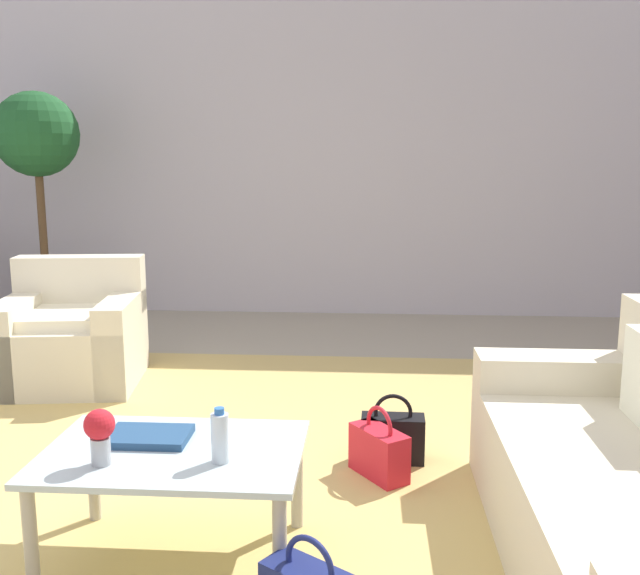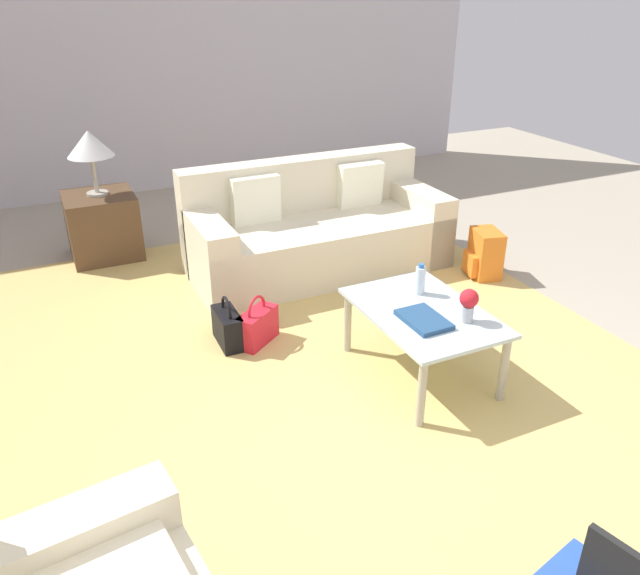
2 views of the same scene
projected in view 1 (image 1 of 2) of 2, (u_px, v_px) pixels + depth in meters
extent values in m
plane|color=#A89E89|center=(121.00, 496.00, 3.27)|extent=(12.00, 12.00, 0.00)
cube|color=silver|center=(256.00, 156.00, 6.98)|extent=(10.24, 0.12, 3.10)
cube|color=tan|center=(257.00, 480.00, 3.43)|extent=(5.20, 4.40, 0.01)
cube|color=beige|center=(571.00, 417.00, 3.42)|extent=(0.91, 0.24, 0.61)
cube|color=beige|center=(72.00, 353.00, 4.87)|extent=(0.99, 0.95, 0.44)
cube|color=beige|center=(82.00, 314.00, 5.14)|extent=(0.91, 0.31, 0.84)
cube|color=beige|center=(122.00, 341.00, 4.87)|extent=(0.31, 0.86, 0.60)
cube|color=beige|center=(19.00, 342.00, 4.83)|extent=(0.31, 0.86, 0.60)
cube|color=white|center=(67.00, 317.00, 4.77)|extent=(0.72, 0.66, 0.08)
cube|color=silver|center=(174.00, 452.00, 2.68)|extent=(0.97, 0.66, 0.02)
cylinder|color=#ADA899|center=(93.00, 473.00, 3.02)|extent=(0.05, 0.05, 0.43)
cylinder|color=#ADA899|center=(297.00, 479.00, 2.96)|extent=(0.05, 0.05, 0.43)
cylinder|color=#ADA899|center=(31.00, 543.00, 2.47)|extent=(0.05, 0.05, 0.43)
cylinder|color=#ADA899|center=(280.00, 553.00, 2.41)|extent=(0.05, 0.05, 0.43)
cylinder|color=silver|center=(220.00, 438.00, 2.55)|extent=(0.06, 0.06, 0.18)
cylinder|color=#2D6BBC|center=(219.00, 411.00, 2.53)|extent=(0.04, 0.04, 0.02)
cube|color=navy|center=(149.00, 436.00, 2.76)|extent=(0.32, 0.22, 0.03)
cylinder|color=#B2B7BC|center=(101.00, 451.00, 2.53)|extent=(0.07, 0.07, 0.10)
sphere|color=red|center=(99.00, 424.00, 2.51)|extent=(0.11, 0.11, 0.11)
cube|color=red|center=(379.00, 453.00, 3.45)|extent=(0.30, 0.34, 0.24)
torus|color=red|center=(379.00, 426.00, 3.43)|extent=(0.13, 0.17, 0.20)
torus|color=navy|center=(310.00, 565.00, 2.26)|extent=(0.17, 0.13, 0.20)
cube|color=black|center=(393.00, 439.00, 3.63)|extent=(0.32, 0.15, 0.24)
torus|color=black|center=(393.00, 413.00, 3.61)|extent=(0.20, 0.02, 0.20)
cylinder|color=#514C56|center=(48.00, 307.00, 6.50)|extent=(0.41, 0.41, 0.38)
cylinder|color=brown|center=(43.00, 229.00, 6.38)|extent=(0.07, 0.07, 1.06)
sphere|color=#1E5628|center=(36.00, 134.00, 6.23)|extent=(0.74, 0.74, 0.74)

